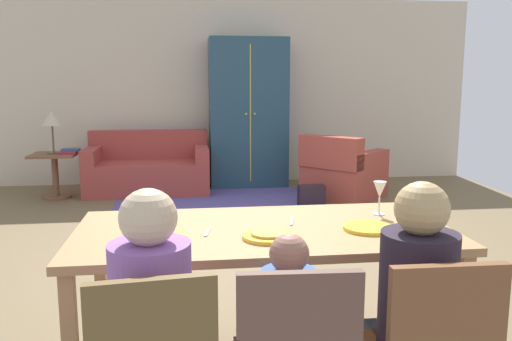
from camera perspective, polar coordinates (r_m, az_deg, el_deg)
The scene contains 21 objects.
ground_plane at distance 4.95m, azimuth -0.52°, elevation -8.02°, with size 7.44×6.39×0.02m, color brown.
back_wall at distance 7.95m, azimuth -3.38°, elevation 8.53°, with size 7.44×0.10×2.70m, color beige.
dining_table at distance 2.68m, azimuth 0.78°, elevation -7.64°, with size 1.86×0.92×0.76m.
plate_near_man at distance 2.52m, azimuth -10.50°, elevation -7.03°, with size 0.25×0.25×0.02m, color yellow.
pizza_near_man at distance 2.51m, azimuth -10.51°, elevation -6.71°, with size 0.17×0.17×0.01m, color tan.
plate_near_child at distance 2.48m, azimuth 1.38°, elevation -7.11°, with size 0.25×0.25×0.02m, color yellow.
pizza_near_child at distance 2.48m, azimuth 1.38°, elevation -6.77°, with size 0.17×0.17×0.01m, color gold.
plate_near_woman at distance 2.68m, azimuth 12.03°, elevation -6.07°, with size 0.25×0.25×0.02m, color yellow.
wine_glass at distance 2.96m, azimuth 13.21°, elevation -2.18°, with size 0.07×0.07×0.19m.
fork at distance 2.59m, azimuth -5.23°, elevation -6.62°, with size 0.02×0.15×0.01m, color silver.
knife at distance 2.78m, azimuth 3.91°, elevation -5.45°, with size 0.01×0.17×0.01m, color silver.
person_woman at distance 2.30m, azimuth 16.47°, elevation -15.77°, with size 0.30×0.40×1.11m.
area_rug at distance 6.57m, azimuth -3.77°, elevation -3.52°, with size 2.60×1.80×0.01m, color #524A8D.
couch at distance 7.36m, azimuth -11.55°, elevation 0.10°, with size 1.63×0.86×0.82m.
armchair at distance 6.94m, azimuth 9.25°, elevation -0.27°, with size 1.21×1.21×0.82m.
armoire at distance 7.61m, azimuth -0.86°, elevation 6.24°, with size 1.10×0.59×2.10m.
side_table at distance 7.28m, azimuth -20.88°, elevation 0.14°, with size 0.56×0.56×0.58m.
table_lamp at distance 7.21m, azimuth -21.18°, elevation 5.10°, with size 0.26×0.26×0.54m.
book_lower at distance 7.15m, azimuth -19.68°, elevation 1.81°, with size 0.22×0.16×0.03m, color maroon.
book_upper at distance 7.23m, azimuth -19.36°, elevation 2.13°, with size 0.22×0.16×0.03m, color #314A78.
handbag at distance 6.41m, azimuth 6.01°, elevation -2.73°, with size 0.32×0.16×0.26m, color #2A1C23.
Camera 1 is at (-0.57, -4.10, 1.48)m, focal length 37.06 mm.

